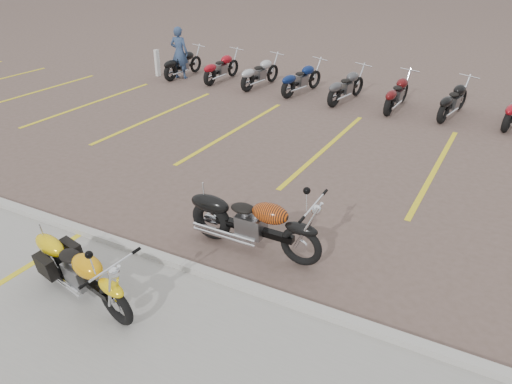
{
  "coord_description": "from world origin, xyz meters",
  "views": [
    {
      "loc": [
        4.09,
        -7.23,
        4.69
      ],
      "look_at": [
        0.34,
        -0.36,
        0.75
      ],
      "focal_mm": 35.0,
      "sensor_mm": 36.0,
      "label": 1
    }
  ],
  "objects_px": {
    "yellow_cruiser": "(83,272)",
    "flame_cruiser": "(251,224)",
    "bollard": "(157,63)",
    "person_a": "(179,53)"
  },
  "relations": [
    {
      "from": "flame_cruiser",
      "to": "yellow_cruiser",
      "type": "bearing_deg",
      "value": -123.03
    },
    {
      "from": "bollard",
      "to": "flame_cruiser",
      "type": "bearing_deg",
      "value": -44.45
    },
    {
      "from": "bollard",
      "to": "yellow_cruiser",
      "type": "bearing_deg",
      "value": -55.8
    },
    {
      "from": "flame_cruiser",
      "to": "bollard",
      "type": "bearing_deg",
      "value": 136.17
    },
    {
      "from": "flame_cruiser",
      "to": "person_a",
      "type": "xyz_separation_m",
      "value": [
        -8.17,
        9.13,
        0.45
      ]
    },
    {
      "from": "yellow_cruiser",
      "to": "bollard",
      "type": "height_order",
      "value": "bollard"
    },
    {
      "from": "flame_cruiser",
      "to": "bollard",
      "type": "xyz_separation_m",
      "value": [
        -9.13,
        8.95,
        0.0
      ]
    },
    {
      "from": "yellow_cruiser",
      "to": "flame_cruiser",
      "type": "distance_m",
      "value": 2.72
    },
    {
      "from": "flame_cruiser",
      "to": "bollard",
      "type": "height_order",
      "value": "bollard"
    },
    {
      "from": "yellow_cruiser",
      "to": "flame_cruiser",
      "type": "xyz_separation_m",
      "value": [
        1.5,
        2.26,
        0.04
      ]
    }
  ]
}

